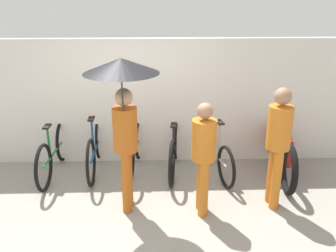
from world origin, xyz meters
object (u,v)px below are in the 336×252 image
at_px(motorcycle, 279,147).
at_px(pedestrian_trailing, 278,139).
at_px(parked_bicycle_3, 174,149).
at_px(pedestrian_center, 204,151).
at_px(parked_bicycle_0, 54,152).
at_px(parked_bicycle_1, 95,148).
at_px(parked_bicycle_4, 214,151).
at_px(parked_bicycle_2, 135,149).
at_px(pedestrian_leading, 123,98).

bearing_deg(motorcycle, pedestrian_trailing, 165.13).
height_order(parked_bicycle_3, pedestrian_center, pedestrian_center).
xyz_separation_m(parked_bicycle_0, motorcycle, (3.67, -0.02, 0.05)).
height_order(parked_bicycle_1, pedestrian_center, pedestrian_center).
bearing_deg(parked_bicycle_4, parked_bicycle_0, 78.52).
xyz_separation_m(parked_bicycle_4, motorcycle, (1.06, -0.02, 0.07)).
relative_size(parked_bicycle_1, motorcycle, 0.81).
xyz_separation_m(parked_bicycle_0, pedestrian_center, (2.27, -1.21, 0.52)).
relative_size(parked_bicycle_4, pedestrian_center, 1.12).
xyz_separation_m(parked_bicycle_3, pedestrian_center, (0.32, -1.25, 0.52)).
xyz_separation_m(parked_bicycle_1, motorcycle, (3.02, -0.12, 0.04)).
bearing_deg(parked_bicycle_4, parked_bicycle_3, 74.79).
distance_m(parked_bicycle_0, pedestrian_trailing, 3.50).
bearing_deg(parked_bicycle_2, pedestrian_trailing, -113.33).
distance_m(pedestrian_center, pedestrian_trailing, 1.02).
relative_size(parked_bicycle_0, pedestrian_trailing, 1.06).
height_order(parked_bicycle_4, pedestrian_center, pedestrian_center).
bearing_deg(parked_bicycle_0, pedestrian_center, -116.14).
bearing_deg(parked_bicycle_0, parked_bicycle_4, -88.08).
bearing_deg(parked_bicycle_0, pedestrian_trailing, -106.07).
bearing_deg(parked_bicycle_3, pedestrian_leading, 157.04).
height_order(parked_bicycle_2, pedestrian_leading, pedestrian_leading).
bearing_deg(pedestrian_center, parked_bicycle_2, -55.48).
bearing_deg(motorcycle, parked_bicycle_3, 93.59).
xyz_separation_m(parked_bicycle_0, parked_bicycle_1, (0.65, 0.10, 0.01)).
height_order(parked_bicycle_0, parked_bicycle_4, parked_bicycle_4).
height_order(parked_bicycle_1, pedestrian_trailing, pedestrian_trailing).
bearing_deg(pedestrian_trailing, pedestrian_center, 7.18).
xyz_separation_m(parked_bicycle_3, pedestrian_leading, (-0.69, -1.22, 1.23)).
distance_m(pedestrian_leading, pedestrian_center, 1.24).
height_order(parked_bicycle_3, parked_bicycle_4, parked_bicycle_3).
xyz_separation_m(parked_bicycle_3, pedestrian_trailing, (1.32, -1.11, 0.61)).
bearing_deg(pedestrian_center, parked_bicycle_4, -107.79).
bearing_deg(parked_bicycle_1, pedestrian_center, -130.30).
distance_m(parked_bicycle_1, parked_bicycle_3, 1.31).
relative_size(pedestrian_center, motorcycle, 0.70).
distance_m(parked_bicycle_2, pedestrian_center, 1.69).
bearing_deg(pedestrian_leading, motorcycle, -152.87).
bearing_deg(parked_bicycle_1, parked_bicycle_0, 97.63).
bearing_deg(parked_bicycle_3, pedestrian_center, -159.13).
bearing_deg(pedestrian_leading, parked_bicycle_2, -90.45).
bearing_deg(pedestrian_center, parked_bicycle_1, -41.45).
height_order(parked_bicycle_4, pedestrian_leading, pedestrian_leading).
distance_m(parked_bicycle_0, parked_bicycle_1, 0.66).
xyz_separation_m(parked_bicycle_0, parked_bicycle_4, (2.60, -0.00, -0.02)).
bearing_deg(parked_bicycle_1, parked_bicycle_3, -93.91).
height_order(parked_bicycle_1, motorcycle, parked_bicycle_1).
height_order(parked_bicycle_0, parked_bicycle_2, parked_bicycle_2).
relative_size(parked_bicycle_2, pedestrian_leading, 0.82).
distance_m(parked_bicycle_1, parked_bicycle_2, 0.65).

